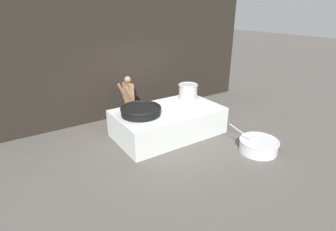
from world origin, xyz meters
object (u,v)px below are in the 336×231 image
giant_wok_near (141,110)px  prep_bowl_vegetables (259,145)px  stock_pot (188,91)px  cook (128,98)px

giant_wok_near → prep_bowl_vegetables: (2.15, -2.14, -0.70)m
giant_wok_near → stock_pot: bearing=11.8°
giant_wok_near → cook: size_ratio=0.73×
giant_wok_near → stock_pot: (1.84, 0.38, 0.11)m
stock_pot → prep_bowl_vegetables: (0.31, -2.53, -0.81)m
cook → stock_pot: bearing=142.0°
giant_wok_near → cook: bearing=78.5°
giant_wok_near → prep_bowl_vegetables: giant_wok_near is taller
giant_wok_near → stock_pot: 1.88m
cook → prep_bowl_vegetables: cook is taller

